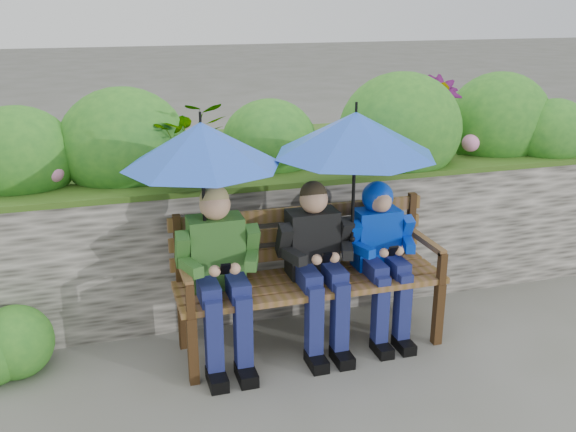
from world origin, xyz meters
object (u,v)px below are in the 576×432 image
object	(u,v)px
umbrella_left	(201,145)
boy_left	(220,268)
boy_right	(381,247)
umbrella_right	(355,134)
park_bench	(308,268)
boy_middle	(317,258)

from	to	relation	value
umbrella_left	boy_left	bearing A→B (deg)	-39.80
boy_left	boy_right	distance (m)	1.11
boy_right	umbrella_right	distance (m)	0.82
boy_left	umbrella_left	distance (m)	0.78
boy_left	umbrella_right	xyz separation A→B (m)	(0.89, -0.00, 0.80)
park_bench	boy_middle	xyz separation A→B (m)	(0.03, -0.08, 0.10)
park_bench	boy_middle	distance (m)	0.14
boy_middle	boy_right	bearing A→B (deg)	2.10
boy_left	umbrella_right	bearing A→B (deg)	-0.02
boy_middle	umbrella_right	distance (m)	0.84
boy_middle	umbrella_left	world-z (taller)	umbrella_left
boy_left	boy_middle	xyz separation A→B (m)	(0.65, 0.00, -0.01)
park_bench	umbrella_right	world-z (taller)	umbrella_right
park_bench	umbrella_left	world-z (taller)	umbrella_left
boy_right	park_bench	bearing A→B (deg)	172.40
boy_middle	umbrella_right	size ratio (longest dim) A/B	1.09
boy_left	park_bench	bearing A→B (deg)	8.07
boy_left	umbrella_right	distance (m)	1.19
umbrella_left	park_bench	bearing A→B (deg)	2.34
boy_left	umbrella_left	world-z (taller)	umbrella_left
boy_left	boy_middle	size ratio (longest dim) A/B	1.03
umbrella_left	boy_right	bearing A→B (deg)	-1.88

